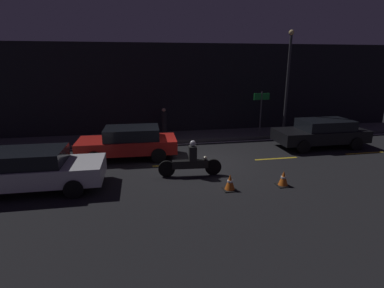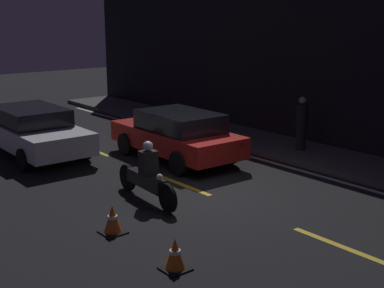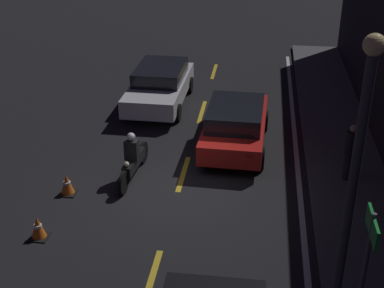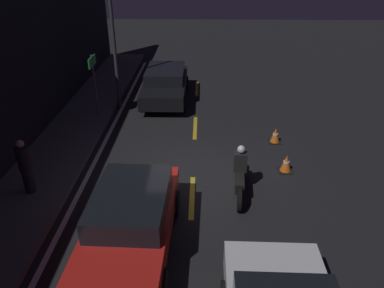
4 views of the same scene
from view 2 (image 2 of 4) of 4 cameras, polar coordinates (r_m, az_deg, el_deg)
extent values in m
plane|color=black|center=(12.30, 1.97, -5.53)|extent=(56.00, 56.00, 0.00)
cube|color=#4C4C4F|center=(15.49, 14.60, -1.60)|extent=(28.00, 2.14, 0.16)
cube|color=black|center=(16.05, 17.75, 7.87)|extent=(28.00, 0.30, 5.19)
cube|color=gold|center=(20.63, -16.68, 1.81)|extent=(2.00, 0.14, 0.01)
cube|color=gold|center=(16.65, -10.61, -0.59)|extent=(2.00, 0.14, 0.01)
cube|color=gold|center=(13.03, -0.94, -4.40)|extent=(2.00, 0.14, 0.01)
cube|color=gold|center=(10.13, 15.37, -10.38)|extent=(2.00, 0.14, 0.01)
cube|color=silver|center=(14.50, 11.48, -2.78)|extent=(25.20, 0.14, 0.01)
cube|color=silver|center=(16.28, -16.49, 0.94)|extent=(4.51, 1.89, 0.61)
cube|color=black|center=(16.38, -16.92, 2.93)|extent=(2.49, 1.68, 0.48)
cube|color=red|center=(18.49, -17.45, 2.83)|extent=(0.06, 0.20, 0.10)
cylinder|color=black|center=(15.47, -11.40, -0.57)|extent=(0.61, 0.19, 0.61)
cylinder|color=black|center=(14.78, -17.55, -1.62)|extent=(0.61, 0.19, 0.61)
cylinder|color=black|center=(17.94, -15.49, 1.15)|extent=(0.61, 0.19, 0.61)
cube|color=red|center=(15.16, -1.76, 0.59)|extent=(4.32, 1.90, 0.57)
cube|color=black|center=(14.88, -1.29, 2.46)|extent=(2.40, 1.66, 0.51)
cube|color=red|center=(13.16, 1.59, -0.80)|extent=(0.07, 0.20, 0.10)
cube|color=red|center=(13.90, 5.27, -0.07)|extent=(0.07, 0.20, 0.10)
cylinder|color=black|center=(15.85, -7.10, 0.00)|extent=(0.65, 0.20, 0.64)
cylinder|color=black|center=(16.77, -2.01, 0.86)|extent=(0.65, 0.20, 0.64)
cylinder|color=black|center=(13.70, -1.43, -2.08)|extent=(0.65, 0.20, 0.64)
cylinder|color=black|center=(14.75, 4.00, -0.96)|extent=(0.65, 0.20, 0.64)
cylinder|color=black|center=(11.20, -2.61, -5.79)|extent=(0.63, 0.13, 0.63)
cylinder|color=black|center=(12.66, -6.89, -3.55)|extent=(0.63, 0.15, 0.63)
cube|color=black|center=(11.88, -4.89, -3.92)|extent=(1.37, 0.35, 0.30)
sphere|color=#F2EABF|center=(11.34, -3.47, -3.54)|extent=(0.14, 0.14, 0.14)
cube|color=black|center=(11.67, -4.69, -2.05)|extent=(0.31, 0.38, 0.55)
sphere|color=silver|center=(11.57, -4.73, -0.22)|extent=(0.22, 0.22, 0.22)
cube|color=black|center=(10.40, -8.42, -9.28)|extent=(0.45, 0.45, 0.03)
cone|color=orange|center=(10.30, -8.48, -7.86)|extent=(0.35, 0.35, 0.52)
cylinder|color=white|center=(10.29, -8.48, -7.72)|extent=(0.19, 0.19, 0.06)
cube|color=black|center=(8.94, -1.81, -13.15)|extent=(0.43, 0.43, 0.03)
cone|color=orange|center=(8.82, -1.82, -11.57)|extent=(0.33, 0.33, 0.51)
cylinder|color=white|center=(8.81, -1.82, -11.42)|extent=(0.18, 0.18, 0.06)
cylinder|color=black|center=(15.97, 11.52, 0.65)|extent=(0.28, 0.28, 0.72)
cylinder|color=black|center=(15.83, 11.64, 3.07)|extent=(0.34, 0.34, 0.64)
sphere|color=tan|center=(15.76, 11.71, 4.59)|extent=(0.21, 0.21, 0.21)
camera|label=1|loc=(11.99, -60.24, 7.67)|focal=28.00mm
camera|label=3|loc=(10.68, 73.62, 22.46)|focal=50.00mm
camera|label=4|loc=(19.76, -17.96, 19.07)|focal=35.00mm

